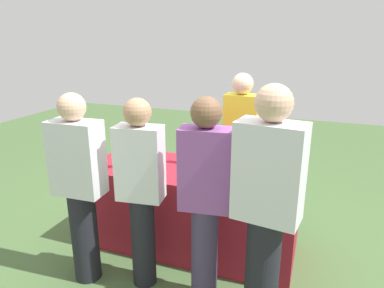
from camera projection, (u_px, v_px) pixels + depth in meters
name	position (u px, v px, depth m)	size (l,w,h in m)	color
ground_plane	(192.00, 244.00, 3.50)	(12.00, 12.00, 0.00)	#476638
tasting_table	(192.00, 208.00, 3.38)	(1.95, 0.78, 0.80)	maroon
wine_bottle_0	(137.00, 143.00, 3.64)	(0.08, 0.08, 0.34)	black
wine_bottle_1	(158.00, 148.00, 3.50)	(0.08, 0.08, 0.32)	black
wine_bottle_2	(185.00, 152.00, 3.39)	(0.07, 0.07, 0.33)	black
wine_bottle_3	(209.00, 156.00, 3.26)	(0.06, 0.06, 0.33)	black
wine_glass_0	(115.00, 158.00, 3.29)	(0.07, 0.07, 0.14)	silver
wine_glass_1	(140.00, 156.00, 3.30)	(0.07, 0.07, 0.15)	silver
wine_glass_2	(218.00, 167.00, 3.03)	(0.08, 0.08, 0.15)	silver
wine_glass_3	(268.00, 174.00, 2.93)	(0.06, 0.06, 0.13)	silver
ice_bucket	(273.00, 168.00, 3.03)	(0.22, 0.22, 0.19)	silver
server_pouring	(240.00, 142.00, 3.74)	(0.35, 0.22, 1.63)	black
guest_0	(80.00, 185.00, 2.79)	(0.41, 0.24, 1.60)	black
guest_1	(141.00, 188.00, 2.73)	(0.38, 0.24, 1.57)	black
guest_2	(205.00, 197.00, 2.53)	(0.39, 0.25, 1.61)	#3F3351
guest_3	(267.00, 207.00, 2.26)	(0.45, 0.29, 1.73)	black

